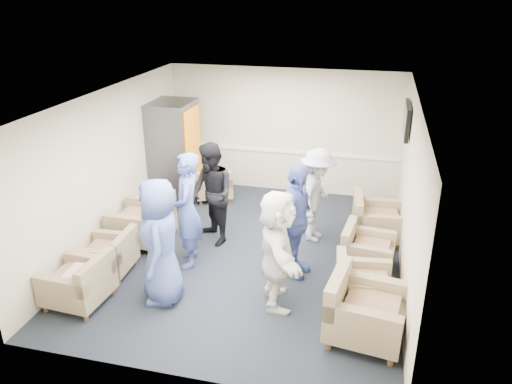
% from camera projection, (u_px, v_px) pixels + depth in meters
% --- Properties ---
extents(floor, '(6.00, 6.00, 0.00)m').
position_uv_depth(floor, '(249.00, 254.00, 8.57)').
color(floor, black).
rests_on(floor, ground).
extents(ceiling, '(6.00, 6.00, 0.00)m').
position_uv_depth(ceiling, '(249.00, 98.00, 7.53)').
color(ceiling, silver).
rests_on(ceiling, back_wall).
extents(back_wall, '(5.00, 0.02, 2.70)m').
position_uv_depth(back_wall, '(284.00, 131.00, 10.74)').
color(back_wall, beige).
rests_on(back_wall, floor).
extents(front_wall, '(5.00, 0.02, 2.70)m').
position_uv_depth(front_wall, '(179.00, 280.00, 5.36)').
color(front_wall, beige).
rests_on(front_wall, floor).
extents(left_wall, '(0.02, 6.00, 2.70)m').
position_uv_depth(left_wall, '(109.00, 168.00, 8.60)').
color(left_wall, beige).
rests_on(left_wall, floor).
extents(right_wall, '(0.02, 6.00, 2.70)m').
position_uv_depth(right_wall, '(410.00, 195.00, 7.50)').
color(right_wall, beige).
rests_on(right_wall, floor).
extents(chair_rail, '(4.98, 0.04, 0.06)m').
position_uv_depth(chair_rail, '(283.00, 151.00, 10.89)').
color(chair_rail, white).
rests_on(chair_rail, back_wall).
extents(tv, '(0.10, 1.00, 0.58)m').
position_uv_depth(tv, '(407.00, 120.00, 8.86)').
color(tv, black).
rests_on(tv, right_wall).
extents(armchair_left_near, '(0.87, 0.87, 0.65)m').
position_uv_depth(armchair_left_near, '(81.00, 284.00, 7.12)').
color(armchair_left_near, '#887557').
rests_on(armchair_left_near, floor).
extents(armchair_left_mid, '(0.78, 0.78, 0.60)m').
position_uv_depth(armchair_left_mid, '(111.00, 255.00, 7.93)').
color(armchair_left_mid, '#887557').
rests_on(armchair_left_mid, floor).
extents(armchair_left_far, '(0.96, 0.96, 0.75)m').
position_uv_depth(armchair_left_far, '(146.00, 224.00, 8.79)').
color(armchair_left_far, '#887557').
rests_on(armchair_left_far, floor).
extents(armchair_right_near, '(1.08, 1.08, 0.76)m').
position_uv_depth(armchair_right_near, '(362.00, 312.00, 6.42)').
color(armchair_right_near, '#887557').
rests_on(armchair_right_near, floor).
extents(armchair_right_midnear, '(0.89, 0.89, 0.64)m').
position_uv_depth(armchair_right_midnear, '(360.00, 287.00, 7.06)').
color(armchair_right_midnear, '#887557').
rests_on(armchair_right_midnear, floor).
extents(armchair_right_midfar, '(0.87, 0.87, 0.63)m').
position_uv_depth(armchair_right_midfar, '(365.00, 251.00, 8.01)').
color(armchair_right_midfar, '#887557').
rests_on(armchair_right_midfar, floor).
extents(armchair_right_far, '(0.94, 0.94, 0.69)m').
position_uv_depth(armchair_right_far, '(374.00, 221.00, 8.95)').
color(armchair_right_far, '#887557').
rests_on(armchair_right_far, floor).
extents(armchair_corner, '(0.98, 0.98, 0.60)m').
position_uv_depth(armchair_corner, '(214.00, 186.00, 10.64)').
color(armchair_corner, '#887557').
rests_on(armchair_corner, floor).
extents(vending_machine, '(0.86, 1.00, 2.12)m').
position_uv_depth(vending_machine, '(174.00, 152.00, 10.32)').
color(vending_machine, '#515259').
rests_on(vending_machine, floor).
extents(backpack, '(0.36, 0.32, 0.51)m').
position_uv_depth(backpack, '(154.00, 238.00, 8.56)').
color(backpack, black).
rests_on(backpack, floor).
extents(pillow, '(0.34, 0.43, 0.12)m').
position_uv_depth(pillow, '(79.00, 274.00, 7.06)').
color(pillow, beige).
rests_on(pillow, armchair_left_near).
extents(person_front_left, '(0.84, 1.05, 1.88)m').
position_uv_depth(person_front_left, '(160.00, 242.00, 7.01)').
color(person_front_left, '#4458A4').
rests_on(person_front_left, floor).
extents(person_mid_left, '(0.63, 0.80, 1.91)m').
position_uv_depth(person_mid_left, '(187.00, 210.00, 7.93)').
color(person_mid_left, '#4458A4').
rests_on(person_mid_left, floor).
extents(person_back_left, '(1.11, 1.12, 1.82)m').
position_uv_depth(person_back_left, '(211.00, 194.00, 8.64)').
color(person_back_left, black).
rests_on(person_back_left, floor).
extents(person_back_right, '(0.79, 1.18, 1.70)m').
position_uv_depth(person_back_right, '(317.00, 195.00, 8.76)').
color(person_back_right, silver).
rests_on(person_back_right, floor).
extents(person_mid_right, '(0.69, 1.15, 1.84)m').
position_uv_depth(person_mid_right, '(295.00, 222.00, 7.64)').
color(person_mid_right, '#4458A4').
rests_on(person_mid_right, floor).
extents(person_front_right, '(0.96, 1.71, 1.76)m').
position_uv_depth(person_front_right, '(277.00, 249.00, 6.92)').
color(person_front_right, white).
rests_on(person_front_right, floor).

